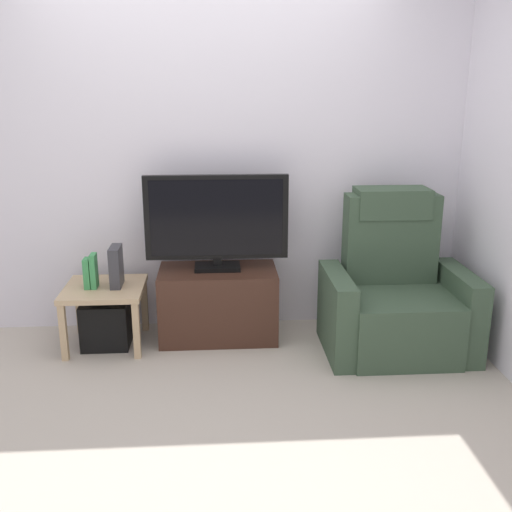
% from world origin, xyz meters
% --- Properties ---
extents(ground_plane, '(6.40, 6.40, 0.00)m').
position_xyz_m(ground_plane, '(0.00, 0.00, 0.00)').
color(ground_plane, '#B2A899').
extents(wall_back, '(6.40, 0.06, 2.60)m').
position_xyz_m(wall_back, '(0.00, 1.13, 1.30)').
color(wall_back, silver).
rests_on(wall_back, ground).
extents(tv_stand, '(0.83, 0.47, 0.51)m').
position_xyz_m(tv_stand, '(0.06, 0.83, 0.25)').
color(tv_stand, '#3D2319').
rests_on(tv_stand, ground).
extents(television, '(0.99, 0.20, 0.67)m').
position_xyz_m(television, '(0.06, 0.85, 0.86)').
color(television, black).
rests_on(television, tv_stand).
extents(recliner_armchair, '(0.98, 0.78, 1.08)m').
position_xyz_m(recliner_armchair, '(1.27, 0.58, 0.37)').
color(recliner_armchair, '#384C38').
rests_on(recliner_armchair, ground).
extents(side_table, '(0.54, 0.54, 0.43)m').
position_xyz_m(side_table, '(-0.73, 0.75, 0.36)').
color(side_table, tan).
rests_on(side_table, ground).
extents(subwoofer_box, '(0.32, 0.32, 0.32)m').
position_xyz_m(subwoofer_box, '(-0.73, 0.75, 0.16)').
color(subwoofer_box, black).
rests_on(subwoofer_box, ground).
extents(book_leftmost, '(0.04, 0.10, 0.21)m').
position_xyz_m(book_leftmost, '(-0.83, 0.73, 0.53)').
color(book_leftmost, '#388C4C').
rests_on(book_leftmost, side_table).
extents(book_middle, '(0.04, 0.11, 0.24)m').
position_xyz_m(book_middle, '(-0.78, 0.73, 0.55)').
color(book_middle, '#388C4C').
rests_on(book_middle, side_table).
extents(game_console, '(0.07, 0.20, 0.28)m').
position_xyz_m(game_console, '(-0.64, 0.76, 0.57)').
color(game_console, '#333338').
rests_on(game_console, side_table).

